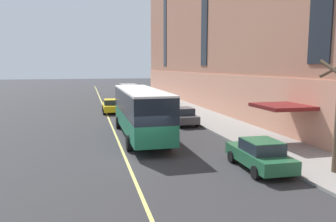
% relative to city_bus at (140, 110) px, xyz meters
% --- Properties ---
extents(ground_plane, '(260.00, 260.00, 0.00)m').
position_rel_city_bus_xyz_m(ground_plane, '(-0.59, -5.69, -2.08)').
color(ground_plane, '#303033').
extents(sidewalk, '(4.54, 160.00, 0.15)m').
position_rel_city_bus_xyz_m(sidewalk, '(8.08, -2.69, -2.00)').
color(sidewalk, gray).
rests_on(sidewalk, ground).
extents(city_bus, '(2.91, 12.04, 3.57)m').
position_rel_city_bus_xyz_m(city_bus, '(0.00, 0.00, 0.00)').
color(city_bus, '#1E704C').
rests_on(city_bus, ground).
extents(parked_car_darkgray_1, '(2.07, 4.39, 1.56)m').
position_rel_city_bus_xyz_m(parked_car_darkgray_1, '(4.58, 4.61, -1.29)').
color(parked_car_darkgray_1, '#4C4C51').
rests_on(parked_car_darkgray_1, ground).
extents(parked_car_green_3, '(2.10, 4.51, 1.56)m').
position_rel_city_bus_xyz_m(parked_car_green_3, '(4.68, -8.87, -1.29)').
color(parked_car_green_3, '#23603D').
rests_on(parked_car_green_3, ground).
extents(parked_car_black_4, '(2.06, 4.66, 1.56)m').
position_rel_city_bus_xyz_m(parked_car_black_4, '(4.48, 15.25, -1.29)').
color(parked_car_black_4, black).
rests_on(parked_car_black_4, ground).
extents(taxi_cab, '(1.99, 4.78, 1.56)m').
position_rel_city_bus_xyz_m(taxi_cab, '(-1.13, 13.94, -1.29)').
color(taxi_cab, yellow).
rests_on(taxi_cab, ground).
extents(lane_centerline, '(0.16, 140.00, 0.01)m').
position_rel_city_bus_xyz_m(lane_centerline, '(-1.70, -2.69, -2.07)').
color(lane_centerline, '#E0D66B').
rests_on(lane_centerline, ground).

